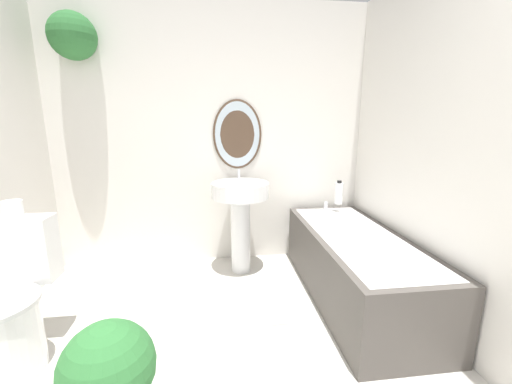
# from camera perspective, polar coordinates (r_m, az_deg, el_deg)

# --- Properties ---
(wall_back) EXTENTS (2.98, 0.37, 2.40)m
(wall_back) POSITION_cam_1_polar(r_m,az_deg,el_deg) (2.99, -10.20, 11.31)
(wall_back) COLOR silver
(wall_back) RESTS_ON ground_plane
(wall_right) EXTENTS (0.06, 2.75, 2.40)m
(wall_right) POSITION_cam_1_polar(r_m,az_deg,el_deg) (2.19, 33.52, 6.76)
(wall_right) COLOR silver
(wall_right) RESTS_ON ground_plane
(toilet) EXTENTS (0.44, 0.60, 0.80)m
(toilet) POSITION_cam_1_polar(r_m,az_deg,el_deg) (2.31, -38.82, -16.71)
(toilet) COLOR white
(toilet) RESTS_ON ground_plane
(pedestal_sink) EXTENTS (0.50, 0.50, 0.93)m
(pedestal_sink) POSITION_cam_1_polar(r_m,az_deg,el_deg) (2.79, -2.86, -2.85)
(pedestal_sink) COLOR white
(pedestal_sink) RESTS_ON ground_plane
(bathtub) EXTENTS (0.66, 1.61, 0.59)m
(bathtub) POSITION_cam_1_polar(r_m,az_deg,el_deg) (2.60, 17.59, -12.51)
(bathtub) COLOR #4C4742
(bathtub) RESTS_ON ground_plane
(shampoo_bottle) EXTENTS (0.07, 0.07, 0.22)m
(shampoo_bottle) POSITION_cam_1_polar(r_m,az_deg,el_deg) (3.04, 14.82, -0.19)
(shampoo_bottle) COLOR white
(shampoo_bottle) RESTS_ON bathtub
(potted_plant) EXTENTS (0.41, 0.41, 0.50)m
(potted_plant) POSITION_cam_1_polar(r_m,az_deg,el_deg) (1.70, -25.21, -27.57)
(potted_plant) COLOR #9E6042
(potted_plant) RESTS_ON ground_plane
(bath_mat) EXTENTS (0.57, 0.41, 0.02)m
(bath_mat) POSITION_cam_1_polar(r_m,az_deg,el_deg) (2.44, -1.44, -20.51)
(bath_mat) COLOR silver
(bath_mat) RESTS_ON ground_plane
(toilet_paper_roll) EXTENTS (0.11, 0.11, 0.10)m
(toilet_paper_roll) POSITION_cam_1_polar(r_m,az_deg,el_deg) (2.30, -37.93, -2.51)
(toilet_paper_roll) COLOR white
(toilet_paper_roll) RESTS_ON toilet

